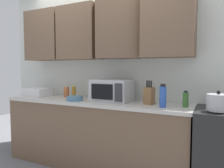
# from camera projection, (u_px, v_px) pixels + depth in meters

# --- Properties ---
(wall_back_with_cabinets) EXTENTS (3.41, 0.58, 2.60)m
(wall_back_with_cabinets) POSITION_uv_depth(u_px,v_px,m) (102.00, 50.00, 2.99)
(wall_back_with_cabinets) COLOR silver
(wall_back_with_cabinets) RESTS_ON ground_plane
(counter_run) EXTENTS (2.54, 0.63, 0.90)m
(counter_run) POSITION_uv_depth(u_px,v_px,m) (94.00, 133.00, 2.87)
(counter_run) COLOR brown
(counter_run) RESTS_ON ground_plane
(kettle) EXTENTS (0.21, 0.21, 0.20)m
(kettle) POSITION_uv_depth(u_px,v_px,m) (218.00, 102.00, 2.04)
(kettle) COLOR #B2B2B7
(kettle) RESTS_ON stove_range
(microwave) EXTENTS (0.48, 0.37, 0.28)m
(microwave) POSITION_uv_depth(u_px,v_px,m) (112.00, 91.00, 2.71)
(microwave) COLOR #B7B7BC
(microwave) RESTS_ON counter_run
(dish_rack) EXTENTS (0.38, 0.30, 0.12)m
(dish_rack) POSITION_uv_depth(u_px,v_px,m) (37.00, 92.00, 3.27)
(dish_rack) COLOR silver
(dish_rack) RESTS_ON counter_run
(knife_block) EXTENTS (0.12, 0.13, 0.28)m
(knife_block) POSITION_uv_depth(u_px,v_px,m) (149.00, 95.00, 2.50)
(knife_block) COLOR brown
(knife_block) RESTS_ON counter_run
(bottle_amber_vinegar) EXTENTS (0.06, 0.06, 0.17)m
(bottle_amber_vinegar) POSITION_uv_depth(u_px,v_px,m) (74.00, 92.00, 3.10)
(bottle_amber_vinegar) COLOR #AD701E
(bottle_amber_vinegar) RESTS_ON counter_run
(bottle_blue_cleaner) EXTENTS (0.07, 0.07, 0.25)m
(bottle_blue_cleaner) POSITION_uv_depth(u_px,v_px,m) (163.00, 96.00, 2.29)
(bottle_blue_cleaner) COLOR #2D56B7
(bottle_blue_cleaner) RESTS_ON counter_run
(bottle_spice_jar) EXTENTS (0.08, 0.08, 0.17)m
(bottle_spice_jar) POSITION_uv_depth(u_px,v_px,m) (66.00, 92.00, 3.14)
(bottle_spice_jar) COLOR #BC6638
(bottle_spice_jar) RESTS_ON counter_run
(bottle_green_oil) EXTENTS (0.06, 0.06, 0.18)m
(bottle_green_oil) POSITION_uv_depth(u_px,v_px,m) (186.00, 99.00, 2.31)
(bottle_green_oil) COLOR #386B2D
(bottle_green_oil) RESTS_ON counter_run
(bowl_ceramic_small) EXTENTS (0.21, 0.21, 0.06)m
(bowl_ceramic_small) POSITION_uv_depth(u_px,v_px,m) (75.00, 98.00, 2.80)
(bowl_ceramic_small) COLOR teal
(bowl_ceramic_small) RESTS_ON counter_run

